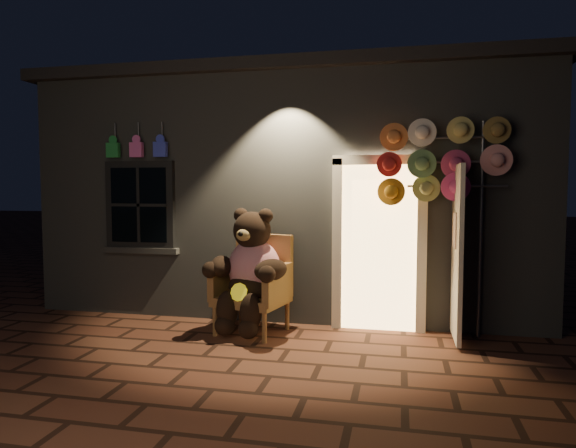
% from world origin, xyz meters
% --- Properties ---
extents(ground, '(60.00, 60.00, 0.00)m').
position_xyz_m(ground, '(0.00, 0.00, 0.00)').
color(ground, brown).
rests_on(ground, ground).
extents(shop_building, '(7.30, 5.95, 3.51)m').
position_xyz_m(shop_building, '(0.00, 3.99, 1.74)').
color(shop_building, slate).
rests_on(shop_building, ground).
extents(wicker_armchair, '(0.95, 0.89, 1.20)m').
position_xyz_m(wicker_armchair, '(-0.14, 1.06, 0.60)').
color(wicker_armchair, brown).
rests_on(wicker_armchair, ground).
extents(teddy_bear, '(1.06, 0.92, 1.49)m').
position_xyz_m(teddy_bear, '(-0.16, 0.91, 0.79)').
color(teddy_bear, '#AE1230').
rests_on(teddy_bear, ground).
extents(hat_rack, '(1.49, 0.22, 2.59)m').
position_xyz_m(hat_rack, '(2.04, 1.28, 2.09)').
color(hat_rack, '#59595E').
rests_on(hat_rack, ground).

